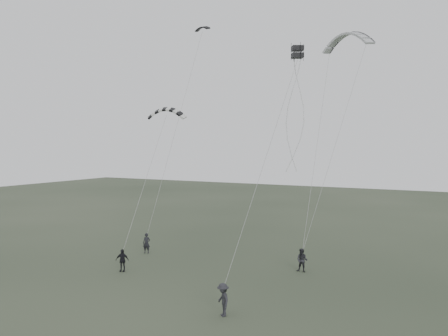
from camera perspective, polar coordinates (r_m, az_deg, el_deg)
The scene contains 9 objects.
ground at distance 29.02m, azimuth -7.43°, elevation -14.55°, with size 140.00×140.00×0.00m, color #2B3625.
flyer_left at distance 36.41m, azimuth -10.08°, elevation -9.64°, with size 0.59×0.39×1.63m, color black.
flyer_right at distance 31.19m, azimuth 10.17°, elevation -11.78°, with size 0.79×0.61×1.62m, color black.
flyer_center at distance 31.65m, azimuth -13.16°, elevation -11.65°, with size 0.91×0.38×1.56m, color black.
flyer_far at distance 23.24m, azimuth -0.14°, elevation -16.82°, with size 1.09×0.63×1.69m, color #232328.
kite_dark_small at distance 41.85m, azimuth -2.85°, elevation 17.89°, with size 1.57×0.47×0.51m, color black, non-canonical shape.
kite_pale_large at distance 37.49m, azimuth 15.82°, elevation 16.51°, with size 4.46×1.00×1.79m, color #A9ABAE, non-canonical shape.
kite_striped at distance 33.54m, azimuth -7.52°, elevation 7.63°, with size 2.87×0.72×1.14m, color black, non-canonical shape.
kite_box at distance 28.19m, azimuth 9.57°, elevation 14.71°, with size 0.69×0.69×0.74m, color black, non-canonical shape.
Camera 1 is at (15.98, -22.62, 8.67)m, focal length 35.00 mm.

